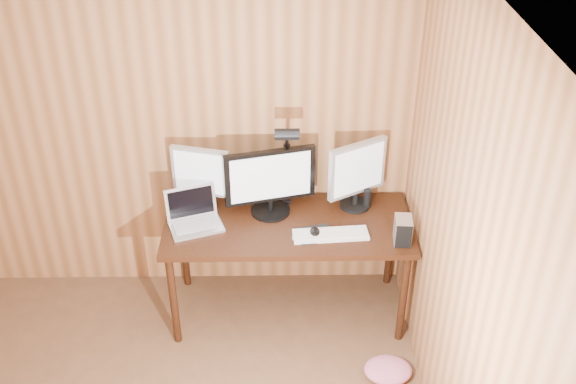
{
  "coord_description": "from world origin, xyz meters",
  "views": [
    {
      "loc": [
        0.88,
        -1.92,
        3.28
      ],
      "look_at": [
        0.93,
        1.58,
        1.02
      ],
      "focal_mm": 42.0,
      "sensor_mm": 36.0,
      "label": 1
    }
  ],
  "objects_px": {
    "monitor_center": "(270,181)",
    "monitor_right": "(357,173)",
    "hard_drive": "(403,230)",
    "speaker": "(367,198)",
    "phone": "(296,235)",
    "desk": "(288,231)",
    "laptop": "(194,216)",
    "desk_lamp": "(287,154)",
    "keyboard": "(331,234)",
    "monitor_left": "(201,176)",
    "mouse": "(315,232)"
  },
  "relations": [
    {
      "from": "monitor_left",
      "to": "hard_drive",
      "type": "distance_m",
      "value": 1.34
    },
    {
      "from": "monitor_center",
      "to": "laptop",
      "type": "bearing_deg",
      "value": 179.92
    },
    {
      "from": "laptop",
      "to": "phone",
      "type": "bearing_deg",
      "value": -31.43
    },
    {
      "from": "desk",
      "to": "laptop",
      "type": "height_order",
      "value": "laptop"
    },
    {
      "from": "mouse",
      "to": "monitor_center",
      "type": "bearing_deg",
      "value": 122.73
    },
    {
      "from": "monitor_center",
      "to": "desk_lamp",
      "type": "xyz_separation_m",
      "value": [
        0.11,
        0.04,
        0.17
      ]
    },
    {
      "from": "keyboard",
      "to": "phone",
      "type": "distance_m",
      "value": 0.22
    },
    {
      "from": "desk_lamp",
      "to": "monitor_right",
      "type": "bearing_deg",
      "value": -6.96
    },
    {
      "from": "monitor_center",
      "to": "mouse",
      "type": "height_order",
      "value": "monitor_center"
    },
    {
      "from": "monitor_left",
      "to": "hard_drive",
      "type": "height_order",
      "value": "monitor_left"
    },
    {
      "from": "keyboard",
      "to": "desk_lamp",
      "type": "height_order",
      "value": "desk_lamp"
    },
    {
      "from": "hard_drive",
      "to": "speaker",
      "type": "bearing_deg",
      "value": 119.07
    },
    {
      "from": "laptop",
      "to": "phone",
      "type": "height_order",
      "value": "laptop"
    },
    {
      "from": "desk",
      "to": "keyboard",
      "type": "relative_size",
      "value": 3.3
    },
    {
      "from": "hard_drive",
      "to": "phone",
      "type": "bearing_deg",
      "value": 179.11
    },
    {
      "from": "desk",
      "to": "hard_drive",
      "type": "relative_size",
      "value": 9.69
    },
    {
      "from": "monitor_left",
      "to": "monitor_right",
      "type": "relative_size",
      "value": 0.92
    },
    {
      "from": "keyboard",
      "to": "phone",
      "type": "xyz_separation_m",
      "value": [
        -0.22,
        0.01,
        -0.01
      ]
    },
    {
      "from": "laptop",
      "to": "desk_lamp",
      "type": "bearing_deg",
      "value": -3.74
    },
    {
      "from": "laptop",
      "to": "desk_lamp",
      "type": "relative_size",
      "value": 0.58
    },
    {
      "from": "monitor_right",
      "to": "keyboard",
      "type": "relative_size",
      "value": 0.99
    },
    {
      "from": "desk_lamp",
      "to": "hard_drive",
      "type": "bearing_deg",
      "value": -36.98
    },
    {
      "from": "monitor_center",
      "to": "hard_drive",
      "type": "height_order",
      "value": "monitor_center"
    },
    {
      "from": "monitor_center",
      "to": "mouse",
      "type": "bearing_deg",
      "value": -56.66
    },
    {
      "from": "laptop",
      "to": "hard_drive",
      "type": "bearing_deg",
      "value": -28.03
    },
    {
      "from": "monitor_left",
      "to": "hard_drive",
      "type": "relative_size",
      "value": 2.68
    },
    {
      "from": "monitor_right",
      "to": "speaker",
      "type": "distance_m",
      "value": 0.21
    },
    {
      "from": "monitor_center",
      "to": "speaker",
      "type": "distance_m",
      "value": 0.67
    },
    {
      "from": "desk_lamp",
      "to": "monitor_left",
      "type": "bearing_deg",
      "value": 167.52
    },
    {
      "from": "monitor_right",
      "to": "phone",
      "type": "relative_size",
      "value": 5.04
    },
    {
      "from": "monitor_right",
      "to": "laptop",
      "type": "height_order",
      "value": "monitor_right"
    },
    {
      "from": "monitor_center",
      "to": "monitor_right",
      "type": "height_order",
      "value": "monitor_right"
    },
    {
      "from": "desk",
      "to": "phone",
      "type": "bearing_deg",
      "value": -77.02
    },
    {
      "from": "keyboard",
      "to": "phone",
      "type": "height_order",
      "value": "keyboard"
    },
    {
      "from": "monitor_left",
      "to": "speaker",
      "type": "bearing_deg",
      "value": 13.62
    },
    {
      "from": "laptop",
      "to": "desk_lamp",
      "type": "xyz_separation_m",
      "value": [
        0.6,
        0.16,
        0.36
      ]
    },
    {
      "from": "monitor_center",
      "to": "hard_drive",
      "type": "distance_m",
      "value": 0.9
    },
    {
      "from": "monitor_left",
      "to": "mouse",
      "type": "height_order",
      "value": "monitor_left"
    },
    {
      "from": "laptop",
      "to": "speaker",
      "type": "height_order",
      "value": "laptop"
    },
    {
      "from": "keyboard",
      "to": "hard_drive",
      "type": "bearing_deg",
      "value": -12.11
    },
    {
      "from": "laptop",
      "to": "speaker",
      "type": "distance_m",
      "value": 1.15
    },
    {
      "from": "laptop",
      "to": "keyboard",
      "type": "bearing_deg",
      "value": -28.77
    },
    {
      "from": "keyboard",
      "to": "speaker",
      "type": "height_order",
      "value": "speaker"
    },
    {
      "from": "desk",
      "to": "mouse",
      "type": "relative_size",
      "value": 15.0
    },
    {
      "from": "monitor_center",
      "to": "monitor_right",
      "type": "xyz_separation_m",
      "value": [
        0.57,
        0.06,
        0.02
      ]
    },
    {
      "from": "monitor_left",
      "to": "monitor_right",
      "type": "xyz_separation_m",
      "value": [
        1.02,
        -0.01,
        0.02
      ]
    },
    {
      "from": "monitor_left",
      "to": "phone",
      "type": "distance_m",
      "value": 0.74
    },
    {
      "from": "laptop",
      "to": "mouse",
      "type": "xyz_separation_m",
      "value": [
        0.77,
        -0.13,
        -0.04
      ]
    },
    {
      "from": "phone",
      "to": "desk_lamp",
      "type": "height_order",
      "value": "desk_lamp"
    },
    {
      "from": "monitor_center",
      "to": "phone",
      "type": "bearing_deg",
      "value": -72.91
    }
  ]
}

